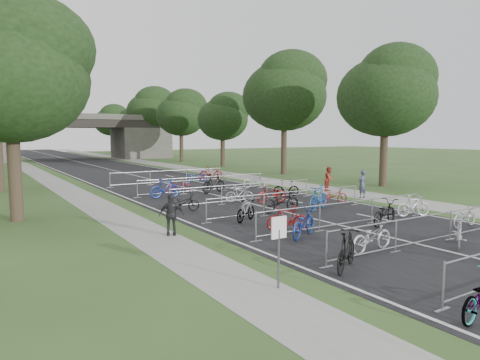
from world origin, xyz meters
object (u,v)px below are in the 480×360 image
object	(u,v)px
overpass_bridge	(69,137)
pedestrian_b	(329,179)
park_sign	(279,239)
pedestrian_c	(172,215)
pedestrian_a	(362,184)

from	to	relation	value
overpass_bridge	pedestrian_b	size ratio (longest dim) A/B	18.50
overpass_bridge	pedestrian_b	bearing A→B (deg)	-81.37
park_sign	pedestrian_b	xyz separation A→B (m)	(14.25, 12.94, -0.43)
park_sign	pedestrian_c	bearing A→B (deg)	90.00
park_sign	pedestrian_b	distance (m)	19.25
overpass_bridge	pedestrian_b	distance (m)	49.69
pedestrian_a	pedestrian_b	world-z (taller)	pedestrian_a
park_sign	pedestrian_a	size ratio (longest dim) A/B	1.07
pedestrian_a	pedestrian_c	world-z (taller)	pedestrian_a
overpass_bridge	pedestrian_a	distance (m)	52.94
overpass_bridge	pedestrian_c	xyz separation A→B (m)	(-6.80, -55.35, -2.73)
pedestrian_a	pedestrian_b	xyz separation A→B (m)	(0.52, 3.36, -0.02)
pedestrian_b	pedestrian_a	bearing A→B (deg)	-120.97
pedestrian_b	overpass_bridge	bearing A→B (deg)	76.48
overpass_bridge	pedestrian_c	world-z (taller)	overpass_bridge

